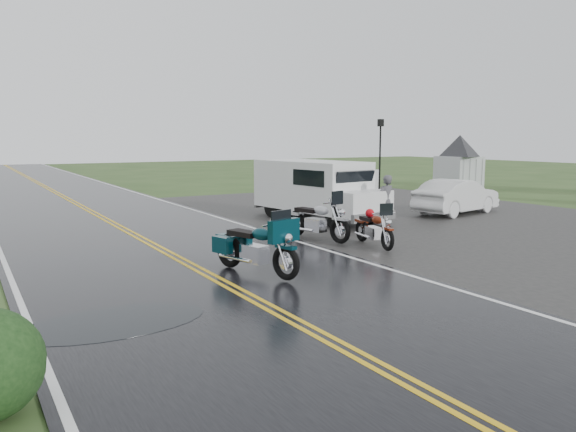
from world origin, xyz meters
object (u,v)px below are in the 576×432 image
object	(u,v)px
motorcycle_teal	(286,249)
sedan_white	(457,197)
motorcycle_red	(388,230)
person_at_van	(386,202)
lamp_post_far_right	(380,157)
van_white	(336,196)
visitor_center	(460,149)
motorcycle_silver	(340,220)

from	to	relation	value
motorcycle_teal	sedan_white	distance (m)	12.71
motorcycle_red	person_at_van	bearing A→B (deg)	62.43
motorcycle_teal	lamp_post_far_right	size ratio (longest dim) A/B	0.62
van_white	person_at_van	world-z (taller)	van_white
visitor_center	motorcycle_red	distance (m)	18.82
van_white	sedan_white	world-z (taller)	van_white
motorcycle_teal	lamp_post_far_right	distance (m)	19.47
visitor_center	sedan_white	xyz separation A→B (m)	(-7.52, -6.84, -1.71)
motorcycle_teal	motorcycle_silver	size ratio (longest dim) A/B	1.01
motorcycle_red	motorcycle_teal	size ratio (longest dim) A/B	0.84
motorcycle_red	motorcycle_silver	size ratio (longest dim) A/B	0.85
van_white	lamp_post_far_right	bearing A→B (deg)	35.66
motorcycle_teal	sedan_white	bearing A→B (deg)	11.71
motorcycle_red	person_at_van	distance (m)	4.23
motorcycle_silver	person_at_van	world-z (taller)	person_at_van
motorcycle_red	van_white	world-z (taller)	van_white
visitor_center	motorcycle_teal	xyz separation A→B (m)	(-18.82, -12.65, -1.65)
lamp_post_far_right	sedan_white	bearing A→B (deg)	-108.00
van_white	lamp_post_far_right	xyz separation A→B (m)	(8.89, 8.45, 0.91)
motorcycle_red	person_at_van	size ratio (longest dim) A/B	1.19
motorcycle_teal	motorcycle_silver	bearing A→B (deg)	23.78
visitor_center	van_white	distance (m)	15.81
person_at_van	sedan_white	bearing A→B (deg)	-169.42
person_at_van	lamp_post_far_right	size ratio (longest dim) A/B	0.44
motorcycle_silver	sedan_white	xyz separation A→B (m)	(7.90, 3.03, -0.05)
visitor_center	person_at_van	bearing A→B (deg)	-146.53
visitor_center	person_at_van	world-z (taller)	visitor_center
motorcycle_silver	motorcycle_teal	bearing A→B (deg)	-153.16
person_at_van	van_white	bearing A→B (deg)	-24.75
motorcycle_red	motorcycle_silver	distance (m)	1.55
motorcycle_teal	person_at_van	distance (m)	8.01
motorcycle_silver	lamp_post_far_right	xyz separation A→B (m)	(10.44, 10.85, 1.30)
visitor_center	motorcycle_red	xyz separation A→B (m)	(-14.92, -11.33, -1.78)
motorcycle_red	sedan_white	distance (m)	8.66
sedan_white	lamp_post_far_right	distance (m)	8.33
motorcycle_silver	van_white	bearing A→B (deg)	44.73
motorcycle_silver	van_white	size ratio (longest dim) A/B	0.44
motorcycle_silver	person_at_van	bearing A→B (deg)	16.82
motorcycle_red	lamp_post_far_right	xyz separation A→B (m)	(9.95, 12.31, 1.41)
motorcycle_silver	visitor_center	bearing A→B (deg)	20.19
motorcycle_silver	sedan_white	world-z (taller)	motorcycle_silver
motorcycle_silver	sedan_white	bearing A→B (deg)	8.53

